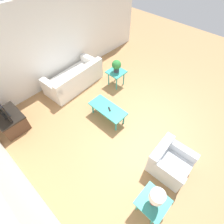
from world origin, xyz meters
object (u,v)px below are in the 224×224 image
Objects in this scene: side_table_plant at (116,74)px; tv_stand_chest at (10,121)px; sofa at (75,79)px; coffee_table at (108,109)px; potted_plant at (116,65)px; armchair at (169,162)px; side_table_lamp at (153,203)px; table_lamp at (157,197)px; television at (1,108)px.

tv_stand_chest is at bearing 74.89° from side_table_plant.
sofa is 1.43m from side_table_plant.
coffee_table is 2.65× the size of potted_plant.
potted_plant is at bearing -56.86° from coffee_table.
armchair is at bearing 176.60° from coffee_table.
table_lamp reaches higher than side_table_lamp.
tv_stand_chest is at bearing 114.25° from armchair.
side_table_lamp is at bearing 153.18° from coffee_table.
coffee_table is 1.59m from potted_plant.
television reaches higher than side_table_plant.
tv_stand_chest is at bearing 49.86° from coffee_table.
television is (0.91, 3.36, 0.32)m from side_table_plant.
potted_plant reaches higher than side_table_plant.
armchair is 1.14× the size of television.
sofa is at bearing -87.91° from tv_stand_chest.
tv_stand_chest is 0.52m from television.
armchair is 2.06× the size of potted_plant.
side_table_plant is 0.64× the size of tv_stand_chest.
potted_plant is 0.90× the size of table_lamp.
table_lamp is (0.00, -0.00, 0.39)m from side_table_lamp.
side_table_plant is 3.50m from television.
potted_plant reaches higher than sofa.
potted_plant reaches higher than tv_stand_chest.
tv_stand_chest is at bearing 74.89° from potted_plant.
table_lamp reaches higher than armchair.
sofa is 2.34× the size of armchair.
table_lamp is (-0.21, 1.05, 0.58)m from armchair.
television is (3.85, 1.95, 0.51)m from armchair.
coffee_table is 2.01× the size of side_table_plant.
potted_plant reaches higher than armchair.
coffee_table is (2.10, -0.12, 0.10)m from armchair.
side_table_lamp is at bearing -167.43° from television.
sofa is at bearing 81.64° from armchair.
table_lamp is at bearing 142.09° from side_table_plant.
side_table_lamp is 0.64× the size of tv_stand_chest.
table_lamp is (-4.06, -0.91, 0.07)m from television.
sofa is at bearing 45.61° from side_table_plant.
potted_plant reaches higher than coffee_table.
side_table_plant is 4.02m from table_lamp.
table_lamp is (-4.06, -0.90, 0.59)m from tv_stand_chest.
tv_stand_chest is (1.75, 2.07, -0.11)m from coffee_table.
table_lamp is (-2.31, 1.17, 0.48)m from coffee_table.
side_table_lamp is (-0.21, 1.05, 0.19)m from armchair.
table_lamp is at bearing -167.43° from television.
tv_stand_chest is 1.86× the size of table_lamp.
side_table_lamp reaches higher than coffee_table.
potted_plant is (-0.99, -1.01, 0.51)m from sofa.
tv_stand_chest is at bearing 12.51° from side_table_lamp.
table_lamp is (-3.15, 2.46, 0.06)m from potted_plant.
table_lamp reaches higher than sofa.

